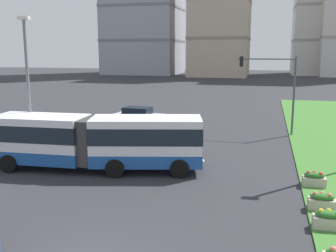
{
  "coord_description": "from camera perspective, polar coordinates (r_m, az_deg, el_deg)",
  "views": [
    {
      "loc": [
        5.12,
        -9.71,
        6.58
      ],
      "look_at": [
        -0.48,
        12.33,
        2.2
      ],
      "focal_mm": 41.83,
      "sensor_mm": 36.0,
      "label": 1
    }
  ],
  "objects": [
    {
      "name": "articulated_bus",
      "position": [
        22.17,
        -10.41,
        -2.12
      ],
      "size": [
        11.96,
        4.3,
        3.0
      ],
      "color": "white",
      "rests_on": "ground"
    },
    {
      "name": "car_white_van",
      "position": [
        35.45,
        -4.3,
        1.42
      ],
      "size": [
        4.57,
        2.4,
        1.58
      ],
      "color": "silver",
      "rests_on": "ground"
    },
    {
      "name": "flower_planter_1",
      "position": [
        16.09,
        22.32,
        -12.45
      ],
      "size": [
        1.1,
        0.56,
        0.74
      ],
      "color": "#B7AD9E",
      "rests_on": "grass_median"
    },
    {
      "name": "flower_planter_2",
      "position": [
        17.79,
        21.51,
        -10.13
      ],
      "size": [
        1.1,
        0.56,
        0.74
      ],
      "color": "#B7AD9E",
      "rests_on": "grass_median"
    },
    {
      "name": "flower_planter_3",
      "position": [
        20.56,
        20.52,
        -7.23
      ],
      "size": [
        1.1,
        0.56,
        0.74
      ],
      "color": "#B7AD9E",
      "rests_on": "grass_median"
    },
    {
      "name": "traffic_light_far_right",
      "position": [
        31.8,
        15.34,
        6.33
      ],
      "size": [
        4.47,
        0.28,
        6.15
      ],
      "color": "#474C51",
      "rests_on": "ground"
    },
    {
      "name": "streetlight_left",
      "position": [
        24.48,
        -19.72,
        5.86
      ],
      "size": [
        0.7,
        0.28,
        8.52
      ],
      "color": "slate",
      "rests_on": "ground"
    },
    {
      "name": "apartment_tower_westcentre",
      "position": [
        105.78,
        7.69,
        17.41
      ],
      "size": [
        15.1,
        15.36,
        37.41
      ],
      "color": "#C6B299",
      "rests_on": "ground"
    }
  ]
}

